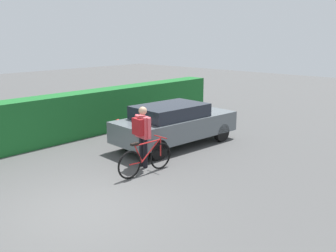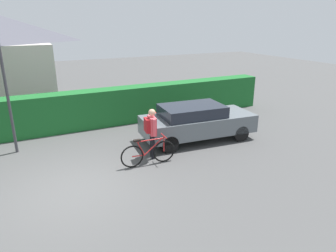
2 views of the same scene
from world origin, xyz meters
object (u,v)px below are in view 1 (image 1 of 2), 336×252
(parked_car_near, at_px, (175,123))
(fire_hydrant, at_px, (118,130))
(bicycle, at_px, (146,159))
(person_rider, at_px, (142,131))

(parked_car_near, relative_size, fire_hydrant, 5.55)
(bicycle, xyz_separation_m, fire_hydrant, (1.55, 2.96, 0.00))
(bicycle, xyz_separation_m, person_rider, (0.30, 0.44, 0.65))
(parked_car_near, height_order, person_rider, person_rider)
(parked_car_near, xyz_separation_m, fire_hydrant, (-1.00, 1.73, -0.35))
(person_rider, bearing_deg, bicycle, -124.37)
(parked_car_near, xyz_separation_m, person_rider, (-2.25, -0.79, 0.30))
(parked_car_near, height_order, bicycle, parked_car_near)
(parked_car_near, distance_m, fire_hydrant, 2.03)
(parked_car_near, distance_m, person_rider, 2.40)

